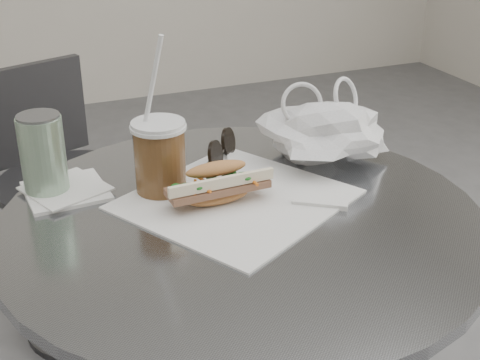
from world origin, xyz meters
name	(u,v)px	position (x,y,z in m)	size (l,w,h in m)	color
cafe_table	(242,353)	(0.00, 0.20, 0.47)	(0.76, 0.76, 0.74)	slate
chair_far	(70,220)	(-0.17, 1.04, 0.34)	(0.41, 0.44, 0.75)	#313134
sandwich_paper	(236,199)	(0.01, 0.25, 0.74)	(0.32, 0.30, 0.00)	white
banh_mi	(217,184)	(-0.02, 0.25, 0.78)	(0.21, 0.09, 0.07)	tan
iced_coffee	(160,156)	(-0.09, 0.33, 0.80)	(0.09, 0.09, 0.26)	brown
sunglasses	(221,151)	(0.04, 0.40, 0.76)	(0.10, 0.10, 0.05)	black
plastic_bag	(328,135)	(0.22, 0.32, 0.79)	(0.22, 0.17, 0.11)	white
napkin_stack	(66,190)	(-0.24, 0.38, 0.74)	(0.15, 0.15, 0.01)	white
drink_can	(43,155)	(-0.27, 0.39, 0.81)	(0.07, 0.07, 0.14)	#508957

